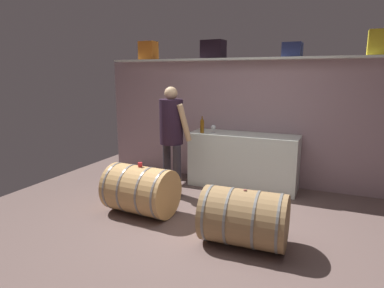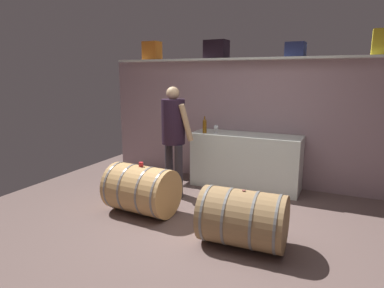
{
  "view_description": "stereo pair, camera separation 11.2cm",
  "coord_description": "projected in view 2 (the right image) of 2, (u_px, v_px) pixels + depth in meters",
  "views": [
    {
      "loc": [
        1.34,
        -3.41,
        1.86
      ],
      "look_at": [
        -0.26,
        0.28,
        1.03
      ],
      "focal_mm": 31.4,
      "sensor_mm": 36.0,
      "label": 1
    },
    {
      "loc": [
        1.44,
        -3.36,
        1.86
      ],
      "look_at": [
        -0.26,
        0.28,
        1.03
      ],
      "focal_mm": 31.4,
      "sensor_mm": 36.0,
      "label": 2
    }
  ],
  "objects": [
    {
      "name": "toolcase_navy",
      "position": [
        296.0,
        50.0,
        5.09
      ],
      "size": [
        0.29,
        0.28,
        0.22
      ],
      "primitive_type": "cube",
      "rotation": [
        0.0,
        0.0,
        -0.04
      ],
      "color": "navy",
      "rests_on": "high_shelf_board"
    },
    {
      "name": "wine_bottle_amber",
      "position": [
        205.0,
        126.0,
        5.55
      ],
      "size": [
        0.07,
        0.07,
        0.28
      ],
      "color": "brown",
      "rests_on": "work_cabinet"
    },
    {
      "name": "high_shelf_board",
      "position": [
        254.0,
        59.0,
        5.38
      ],
      "size": [
        5.04,
        0.4,
        0.03
      ],
      "primitive_type": "cube",
      "color": "white",
      "rests_on": "back_wall_panel"
    },
    {
      "name": "wine_barrel_far",
      "position": [
        243.0,
        218.0,
        3.67
      ],
      "size": [
        0.94,
        0.66,
        0.64
      ],
      "rotation": [
        0.0,
        0.0,
        0.03
      ],
      "color": "#94734A",
      "rests_on": "ground"
    },
    {
      "name": "ground_plane",
      "position": [
        218.0,
        218.0,
        4.45
      ],
      "size": [
        6.68,
        7.67,
        0.02
      ],
      "primitive_type": "cube",
      "color": "brown"
    },
    {
      "name": "back_wall_panel",
      "position": [
        254.0,
        123.0,
        5.73
      ],
      "size": [
        5.48,
        0.1,
        2.09
      ],
      "primitive_type": "cube",
      "color": "gray",
      "rests_on": "ground"
    },
    {
      "name": "toolcase_black",
      "position": [
        216.0,
        49.0,
        5.61
      ],
      "size": [
        0.39,
        0.3,
        0.3
      ],
      "primitive_type": "cube",
      "rotation": [
        0.0,
        0.0,
        -0.07
      ],
      "color": "black",
      "rests_on": "high_shelf_board"
    },
    {
      "name": "toolcase_orange",
      "position": [
        152.0,
        51.0,
        6.13
      ],
      "size": [
        0.3,
        0.24,
        0.32
      ],
      "primitive_type": "cube",
      "rotation": [
        0.0,
        0.0,
        -0.02
      ],
      "color": "orange",
      "rests_on": "high_shelf_board"
    },
    {
      "name": "wine_glass",
      "position": [
        216.0,
        128.0,
        5.6
      ],
      "size": [
        0.08,
        0.08,
        0.13
      ],
      "color": "white",
      "rests_on": "work_cabinet"
    },
    {
      "name": "winemaker_pouring",
      "position": [
        174.0,
        130.0,
        5.11
      ],
      "size": [
        0.53,
        0.47,
        1.68
      ],
      "rotation": [
        0.0,
        0.0,
        -0.56
      ],
      "color": "#2D2932",
      "rests_on": "ground"
    },
    {
      "name": "work_cabinet",
      "position": [
        246.0,
        161.0,
        5.56
      ],
      "size": [
        1.78,
        0.56,
        0.9
      ],
      "primitive_type": "cube",
      "color": "white",
      "rests_on": "ground"
    },
    {
      "name": "wine_barrel_near",
      "position": [
        142.0,
        189.0,
        4.55
      ],
      "size": [
        0.95,
        0.72,
        0.67
      ],
      "rotation": [
        0.0,
        0.0,
        -0.07
      ],
      "color": "tan",
      "rests_on": "ground"
    },
    {
      "name": "tasting_cup",
      "position": [
        141.0,
        164.0,
        4.48
      ],
      "size": [
        0.06,
        0.06,
        0.05
      ],
      "primitive_type": "cylinder",
      "color": "red",
      "rests_on": "wine_barrel_near"
    }
  ]
}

